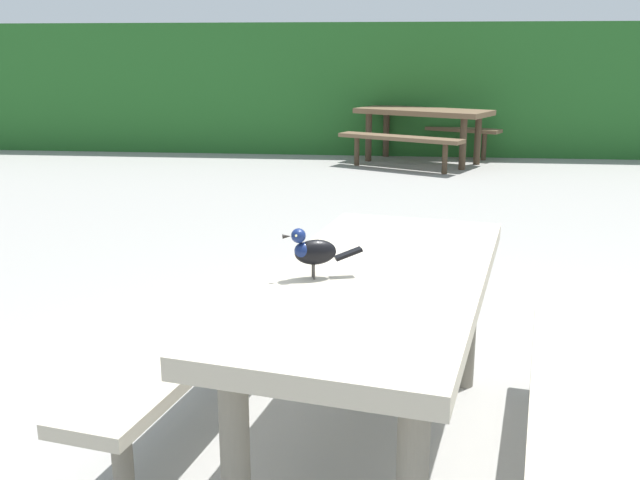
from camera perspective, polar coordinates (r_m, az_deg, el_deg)
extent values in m
plane|color=gray|center=(3.11, 10.09, -14.65)|extent=(60.00, 60.00, 0.00)
cube|color=#235B23|center=(11.83, 7.51, 12.03)|extent=(28.00, 2.39, 1.91)
cube|color=#B2A893|center=(2.62, 4.62, -3.29)|extent=(1.10, 1.91, 0.07)
cylinder|color=slate|center=(2.25, -6.77, -17.07)|extent=(0.09, 0.09, 0.67)
cylinder|color=slate|center=(3.45, 2.79, -5.25)|extent=(0.09, 0.09, 0.67)
cylinder|color=slate|center=(3.36, 11.64, -6.08)|extent=(0.09, 0.09, 0.67)
cube|color=#B2A893|center=(2.95, -9.01, -7.35)|extent=(0.61, 1.73, 0.05)
cylinder|color=slate|center=(2.55, -15.44, -17.03)|extent=(0.07, 0.07, 0.39)
cylinder|color=slate|center=(3.57, -4.30, -6.95)|extent=(0.07, 0.07, 0.39)
cube|color=#B2A893|center=(2.68, 19.50, -10.43)|extent=(0.61, 1.73, 0.05)
cylinder|color=slate|center=(3.35, 18.89, -9.27)|extent=(0.07, 0.07, 0.39)
ellipsoid|color=black|center=(2.51, -0.37, -0.98)|extent=(0.16, 0.12, 0.09)
ellipsoid|color=navy|center=(2.50, -1.30, -0.88)|extent=(0.08, 0.08, 0.06)
sphere|color=navy|center=(2.48, -1.73, 0.35)|extent=(0.05, 0.05, 0.05)
sphere|color=#EAE08C|center=(2.46, -1.91, 0.34)|extent=(0.01, 0.01, 0.01)
sphere|color=#EAE08C|center=(2.49, -2.08, 0.56)|extent=(0.01, 0.01, 0.01)
cone|color=black|center=(2.47, -2.66, 0.29)|extent=(0.03, 0.02, 0.02)
cube|color=black|center=(2.54, 2.28, -1.10)|extent=(0.11, 0.07, 0.04)
cylinder|color=#47423D|center=(2.51, -0.47, -2.56)|extent=(0.01, 0.01, 0.05)
cylinder|color=#47423D|center=(2.54, -0.60, -2.38)|extent=(0.01, 0.01, 0.05)
cube|color=brown|center=(10.06, 8.24, 10.10)|extent=(1.95, 1.48, 0.07)
cylinder|color=#423324|center=(9.58, 11.33, 7.50)|extent=(0.09, 0.09, 0.67)
cylinder|color=#423324|center=(10.07, 12.46, 7.79)|extent=(0.09, 0.09, 0.67)
cylinder|color=#423324|center=(10.17, 3.89, 8.17)|extent=(0.09, 0.09, 0.67)
cylinder|color=#423324|center=(10.64, 5.30, 8.44)|extent=(0.09, 0.09, 0.67)
cube|color=brown|center=(9.46, 6.38, 8.09)|extent=(1.66, 1.01, 0.05)
cylinder|color=#423324|center=(9.22, 9.93, 6.41)|extent=(0.07, 0.07, 0.39)
cylinder|color=#423324|center=(9.78, 2.95, 7.09)|extent=(0.07, 0.07, 0.39)
cube|color=brown|center=(10.72, 9.76, 8.77)|extent=(1.66, 1.01, 0.05)
cylinder|color=#423324|center=(10.51, 12.94, 7.28)|extent=(0.07, 0.07, 0.39)
cylinder|color=#423324|center=(11.01, 6.62, 7.89)|extent=(0.07, 0.07, 0.39)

